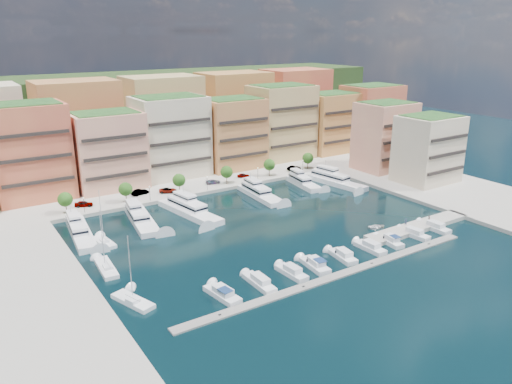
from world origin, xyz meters
TOP-DOWN VIEW (x-y plane):
  - ground at (0.00, 0.00)m, footprint 400.00×400.00m
  - north_quay at (0.00, 62.00)m, footprint 220.00×64.00m
  - east_quay at (62.00, -8.00)m, footprint 34.00×76.00m
  - hillside at (0.00, 110.00)m, footprint 240.00×40.00m
  - south_pontoon at (-3.00, -30.00)m, footprint 72.00×2.20m
  - finger_pier at (30.00, -22.00)m, footprint 32.00×5.00m
  - apartment_1 at (-44.00, 51.99)m, footprint 20.00×16.50m
  - apartment_2 at (-23.00, 49.99)m, footprint 20.00×15.50m
  - apartment_3 at (-2.00, 51.99)m, footprint 22.00×16.50m
  - apartment_4 at (20.00, 49.99)m, footprint 20.00×15.50m
  - apartment_5 at (42.00, 51.99)m, footprint 22.00×16.50m
  - apartment_6 at (64.00, 49.99)m, footprint 20.00×15.50m
  - apartment_7 at (84.00, 47.99)m, footprint 22.00×16.50m
  - apartment_east_a at (62.00, 19.99)m, footprint 18.00×14.50m
  - apartment_east_b at (62.00, 1.99)m, footprint 18.00×14.50m
  - backblock_1 at (-25.00, 74.00)m, footprint 26.00×18.00m
  - backblock_2 at (5.00, 74.00)m, footprint 26.00×18.00m
  - backblock_3 at (35.00, 74.00)m, footprint 26.00×18.00m
  - backblock_4 at (65.00, 74.00)m, footprint 26.00×18.00m
  - tree_0 at (-40.00, 33.50)m, footprint 3.80×3.80m
  - tree_1 at (-24.00, 33.50)m, footprint 3.80×3.80m
  - tree_2 at (-8.00, 33.50)m, footprint 3.80×3.80m
  - tree_3 at (8.00, 33.50)m, footprint 3.80×3.80m
  - tree_4 at (24.00, 33.50)m, footprint 3.80×3.80m
  - tree_5 at (40.00, 33.50)m, footprint 3.80×3.80m
  - lamppost_0 at (-36.00, 31.20)m, footprint 0.30×0.30m
  - lamppost_1 at (-18.00, 31.20)m, footprint 0.30×0.30m
  - lamppost_2 at (0.00, 31.20)m, footprint 0.30×0.30m
  - lamppost_3 at (18.00, 31.20)m, footprint 0.30×0.30m
  - lamppost_4 at (36.00, 31.20)m, footprint 0.30×0.30m
  - yacht_0 at (-40.48, 19.00)m, footprint 6.44×22.15m
  - yacht_1 at (-25.39, 19.23)m, footprint 7.91×21.69m
  - yacht_2 at (-12.54, 18.29)m, footprint 8.48×23.85m
  - yacht_4 at (10.87, 19.84)m, footprint 6.06×20.16m
  - yacht_5 at (28.43, 21.78)m, footprint 6.21×16.18m
  - yacht_6 at (37.79, 18.35)m, footprint 8.00×23.67m
  - cruiser_1 at (-26.39, -24.61)m, footprint 3.87×8.67m
  - cruiser_2 at (-18.34, -24.60)m, footprint 2.56×8.83m
  - cruiser_3 at (-10.67, -24.59)m, footprint 2.91×7.92m
  - cruiser_4 at (-4.70, -24.60)m, footprint 3.68×8.17m
  - cruiser_5 at (2.98, -24.58)m, footprint 3.64×7.73m
  - cruiser_6 at (11.07, -24.58)m, footprint 2.83×7.74m
  - cruiser_7 at (17.41, -24.59)m, footprint 3.34×7.33m
  - cruiser_8 at (25.21, -24.59)m, footprint 3.24×8.26m
  - cruiser_9 at (32.82, -24.59)m, footprint 2.90×8.25m
  - sailboat_2 at (-37.21, 10.73)m, footprint 3.53×8.24m
  - sailboat_1 at (-40.78, -2.25)m, footprint 3.48×10.45m
  - sailboat_0 at (-40.79, -17.83)m, footprint 5.58×9.52m
  - tender_1 at (23.03, -16.56)m, footprint 1.76×1.60m
  - tender_3 at (36.16, -18.93)m, footprint 1.48×1.32m
  - tender_0 at (21.67, -16.40)m, footprint 4.93×4.02m
  - car_0 at (-34.90, 36.19)m, footprint 5.08×3.56m
  - car_1 at (-18.54, 37.55)m, footprint 5.39×2.88m
  - car_2 at (-10.95, 35.04)m, footprint 5.71×4.20m
  - car_3 at (4.38, 35.77)m, footprint 4.84×2.59m
  - car_4 at (15.97, 36.65)m, footprint 4.25×2.59m
  - car_5 at (34.90, 34.51)m, footprint 4.91×2.17m
  - person_0 at (27.15, -20.45)m, footprint 0.67×0.77m
  - person_1 at (33.77, -21.99)m, footprint 1.02×0.95m

SIDE VIEW (x-z plane):
  - ground at x=0.00m, z-range 0.00..0.00m
  - north_quay at x=0.00m, z-range -1.00..1.00m
  - east_quay at x=62.00m, z-range -1.00..1.00m
  - hillside at x=0.00m, z-range -29.00..29.00m
  - south_pontoon at x=-3.00m, z-range -0.17..0.17m
  - finger_pier at x=30.00m, z-range -1.00..1.00m
  - sailboat_1 at x=-40.78m, z-range -6.29..6.91m
  - sailboat_0 at x=-40.79m, z-range -6.29..6.91m
  - sailboat_2 at x=-37.21m, z-range -6.28..6.92m
  - tender_3 at x=36.16m, z-range 0.00..0.71m
  - tender_1 at x=23.03m, z-range 0.00..0.80m
  - tender_0 at x=21.67m, z-range 0.00..0.89m
  - cruiser_2 at x=-18.34m, z-range -0.73..1.82m
  - cruiser_9 at x=32.82m, z-range -0.73..1.82m
  - cruiser_8 at x=25.21m, z-range -0.73..1.82m
  - cruiser_3 at x=-10.67m, z-range -0.73..1.82m
  - cruiser_6 at x=11.07m, z-range -0.73..1.82m
  - cruiser_5 at x=2.98m, z-range -0.73..1.82m
  - cruiser_1 at x=-26.39m, z-range -0.76..1.90m
  - cruiser_4 at x=-4.70m, z-range -0.76..1.90m
  - cruiser_7 at x=17.41m, z-range -0.76..1.90m
  - yacht_1 at x=-25.39m, z-range -2.56..4.74m
  - yacht_4 at x=10.87m, z-range -2.56..4.74m
  - yacht_2 at x=-12.54m, z-range -2.44..4.86m
  - yacht_6 at x=37.79m, z-range -2.44..4.86m
  - yacht_0 at x=-40.48m, z-range -2.44..4.86m
  - yacht_5 at x=28.43m, z-range -2.44..4.86m
  - car_3 at x=4.38m, z-range 1.00..2.34m
  - car_4 at x=15.97m, z-range 1.00..2.35m
  - car_2 at x=-10.95m, z-range 1.00..2.44m
  - car_5 at x=34.90m, z-range 1.00..2.57m
  - car_0 at x=-34.90m, z-range 1.00..2.61m
  - person_1 at x=33.77m, z-range 1.00..2.67m
  - car_1 at x=-18.54m, z-range 1.00..2.69m
  - person_0 at x=27.15m, z-range 1.00..2.78m
  - lamppost_0 at x=-36.00m, z-range 1.73..5.93m
  - lamppost_1 at x=-18.00m, z-range 1.73..5.93m
  - lamppost_2 at x=0.00m, z-range 1.73..5.93m
  - lamppost_3 at x=18.00m, z-range 1.73..5.93m
  - lamppost_4 at x=36.00m, z-range 1.73..5.93m
  - tree_0 at x=-40.00m, z-range 1.92..7.57m
  - tree_1 at x=-24.00m, z-range 1.92..7.57m
  - tree_2 at x=-8.00m, z-range 1.92..7.57m
  - tree_3 at x=8.00m, z-range 1.92..7.57m
  - tree_4 at x=24.00m, z-range 1.92..7.57m
  - tree_5 at x=40.00m, z-range 1.92..7.57m
  - apartment_east_b at x=62.00m, z-range 0.91..21.71m
  - apartment_east_a at x=62.00m, z-range 0.91..23.71m
  - apartment_2 at x=-23.00m, z-range 0.91..23.71m
  - apartment_6 at x=64.00m, z-range 0.91..23.71m
  - apartment_4 at x=20.00m, z-range 0.91..24.71m
  - apartment_7 at x=84.00m, z-range 0.91..25.71m
  - apartment_3 at x=-2.00m, z-range 0.91..26.71m
  - apartment_5 at x=42.00m, z-range 0.91..27.71m
  - apartment_1 at x=-44.00m, z-range 0.91..27.71m
  - backblock_1 at x=-25.00m, z-range 1.00..31.00m
  - backblock_2 at x=5.00m, z-range 1.00..31.00m
  - backblock_3 at x=35.00m, z-range 1.00..31.00m
  - backblock_4 at x=65.00m, z-range 1.00..31.00m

